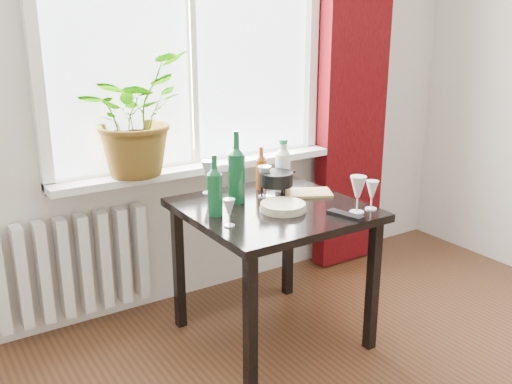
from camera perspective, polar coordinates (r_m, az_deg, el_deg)
window at (r=3.25m, az=-6.65°, el=16.12°), size 1.72×0.08×1.62m
windowsill at (r=3.29m, az=-5.65°, el=2.51°), size 1.72×0.20×0.04m
curtain at (r=3.82m, az=9.77°, el=11.55°), size 0.50×0.12×2.56m
radiator at (r=3.21m, az=-17.72°, el=-7.03°), size 0.80×0.10×0.55m
table at (r=2.90m, az=1.69°, el=-3.12°), size 0.85×0.85×0.74m
potted_plant at (r=3.05m, az=-12.20°, el=7.58°), size 0.76×0.75×0.64m
wine_bottle_left at (r=2.69m, az=-4.15°, el=0.68°), size 0.08×0.08×0.30m
wine_bottle_right at (r=2.88m, az=-1.97°, el=2.58°), size 0.10×0.10×0.38m
bottle_amber at (r=3.12m, az=0.52°, el=2.44°), size 0.08×0.08×0.24m
cleaning_bottle at (r=3.08m, az=2.70°, el=2.72°), size 0.10×0.10×0.29m
wineglass_front_right at (r=2.78m, az=10.13°, el=-0.21°), size 0.10×0.10×0.19m
wineglass_far_right at (r=2.85m, az=11.50°, el=-0.28°), size 0.07×0.07×0.15m
wineglass_back_center at (r=2.98m, az=0.85°, el=1.08°), size 0.07×0.07×0.17m
wineglass_back_left at (r=3.05m, az=-4.77°, el=1.52°), size 0.10×0.10×0.18m
wineglass_front_left at (r=2.57m, az=-2.70°, el=-2.07°), size 0.07×0.07×0.13m
plate_stack at (r=2.80m, az=2.71°, el=-1.48°), size 0.24×0.24×0.04m
fondue_pot at (r=2.98m, az=2.03°, el=0.72°), size 0.25×0.23×0.14m
tv_remote at (r=2.74m, az=8.93°, el=-2.30°), size 0.10×0.19×0.02m
cutting_board at (r=3.07m, az=5.18°, el=-0.08°), size 0.30×0.26×0.01m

